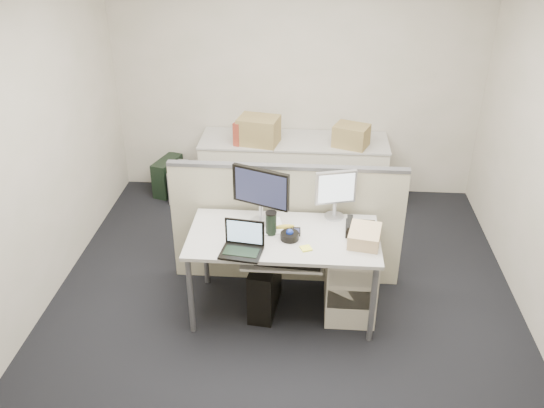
# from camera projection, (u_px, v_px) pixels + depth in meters

# --- Properties ---
(floor) EXTENTS (4.00, 4.50, 0.01)m
(floor) POSITION_uv_depth(u_px,v_px,m) (283.00, 309.00, 4.87)
(floor) COLOR black
(floor) RESTS_ON ground
(wall_back) EXTENTS (4.00, 0.02, 2.70)m
(wall_back) POSITION_uv_depth(u_px,v_px,m) (296.00, 76.00, 6.17)
(wall_back) COLOR #B5B198
(wall_back) RESTS_ON ground
(wall_front) EXTENTS (4.00, 0.02, 2.70)m
(wall_front) POSITION_uv_depth(u_px,v_px,m) (252.00, 406.00, 2.25)
(wall_front) COLOR #B5B198
(wall_front) RESTS_ON ground
(wall_left) EXTENTS (0.02, 4.50, 2.70)m
(wall_left) POSITION_uv_depth(u_px,v_px,m) (20.00, 155.00, 4.34)
(wall_left) COLOR #B5B198
(wall_left) RESTS_ON ground
(desk) EXTENTS (1.50, 0.75, 0.73)m
(desk) POSITION_uv_depth(u_px,v_px,m) (283.00, 242.00, 4.54)
(desk) COLOR #ADABA4
(desk) RESTS_ON floor
(keyboard_tray) EXTENTS (0.62, 0.32, 0.02)m
(keyboard_tray) POSITION_uv_depth(u_px,v_px,m) (282.00, 260.00, 4.41)
(keyboard_tray) COLOR #ADABA4
(keyboard_tray) RESTS_ON desk
(drawer_pedestal) EXTENTS (0.40, 0.55, 0.65)m
(drawer_pedestal) POSITION_uv_depth(u_px,v_px,m) (350.00, 277.00, 4.71)
(drawer_pedestal) COLOR beige
(drawer_pedestal) RESTS_ON floor
(cubicle_partition) EXTENTS (2.00, 0.06, 1.10)m
(cubicle_partition) POSITION_uv_depth(u_px,v_px,m) (286.00, 226.00, 4.99)
(cubicle_partition) COLOR #ADA789
(cubicle_partition) RESTS_ON floor
(back_counter) EXTENTS (2.00, 0.60, 0.72)m
(back_counter) POSITION_uv_depth(u_px,v_px,m) (293.00, 172.00, 6.37)
(back_counter) COLOR beige
(back_counter) RESTS_ON floor
(monitor_main) EXTENTS (0.52, 0.36, 0.48)m
(monitor_main) POSITION_uv_depth(u_px,v_px,m) (261.00, 197.00, 4.56)
(monitor_main) COLOR black
(monitor_main) RESTS_ON desk
(monitor_small) EXTENTS (0.37, 0.25, 0.41)m
(monitor_small) POSITION_uv_depth(u_px,v_px,m) (335.00, 195.00, 4.66)
(monitor_small) COLOR #B7B7BC
(monitor_small) RESTS_ON desk
(laptop) EXTENTS (0.33, 0.27, 0.23)m
(laptop) POSITION_uv_depth(u_px,v_px,m) (241.00, 241.00, 4.23)
(laptop) COLOR black
(laptop) RESTS_ON desk
(trackball) EXTENTS (0.15, 0.15, 0.06)m
(trackball) POSITION_uv_depth(u_px,v_px,m) (290.00, 236.00, 4.45)
(trackball) COLOR black
(trackball) RESTS_ON desk
(desk_phone) EXTENTS (0.24, 0.20, 0.07)m
(desk_phone) POSITION_uv_depth(u_px,v_px,m) (360.00, 229.00, 4.52)
(desk_phone) COLOR black
(desk_phone) RESTS_ON desk
(paper_stack) EXTENTS (0.26, 0.30, 0.01)m
(paper_stack) POSITION_uv_depth(u_px,v_px,m) (270.00, 226.00, 4.62)
(paper_stack) COLOR white
(paper_stack) RESTS_ON desk
(sticky_pad) EXTENTS (0.10, 0.10, 0.01)m
(sticky_pad) POSITION_uv_depth(u_px,v_px,m) (306.00, 248.00, 4.34)
(sticky_pad) COLOR #F8FA3F
(sticky_pad) RESTS_ON desk
(travel_mug) EXTENTS (0.10, 0.10, 0.18)m
(travel_mug) POSITION_uv_depth(u_px,v_px,m) (271.00, 224.00, 4.49)
(travel_mug) COLOR black
(travel_mug) RESTS_ON desk
(banana) EXTENTS (0.17, 0.08, 0.04)m
(banana) POSITION_uv_depth(u_px,v_px,m) (284.00, 227.00, 4.59)
(banana) COLOR gold
(banana) RESTS_ON desk
(cellphone) EXTENTS (0.06, 0.12, 0.02)m
(cellphone) POSITION_uv_depth(u_px,v_px,m) (297.00, 232.00, 4.54)
(cellphone) COLOR black
(cellphone) RESTS_ON desk
(manila_folders) EXTENTS (0.28, 0.33, 0.11)m
(manila_folders) POSITION_uv_depth(u_px,v_px,m) (365.00, 236.00, 4.40)
(manila_folders) COLOR #D5B584
(manila_folders) RESTS_ON desk
(keyboard) EXTENTS (0.51, 0.22, 0.03)m
(keyboard) POSITION_uv_depth(u_px,v_px,m) (288.00, 261.00, 4.36)
(keyboard) COLOR black
(keyboard) RESTS_ON keyboard_tray
(pc_tower_desk) EXTENTS (0.25, 0.51, 0.46)m
(pc_tower_desk) POSITION_uv_depth(u_px,v_px,m) (265.00, 286.00, 4.76)
(pc_tower_desk) COLOR black
(pc_tower_desk) RESTS_ON floor
(pc_tower_spare_dark) EXTENTS (0.30, 0.47, 0.41)m
(pc_tower_spare_dark) POSITION_uv_depth(u_px,v_px,m) (168.00, 176.00, 6.63)
(pc_tower_spare_dark) COLOR black
(pc_tower_spare_dark) RESTS_ON floor
(pc_tower_spare_silver) EXTENTS (0.17, 0.41, 0.38)m
(pc_tower_spare_silver) POSITION_uv_depth(u_px,v_px,m) (179.00, 182.00, 6.53)
(pc_tower_spare_silver) COLOR #B7B7BC
(pc_tower_spare_silver) RESTS_ON floor
(cardboard_box_left) EXTENTS (0.46, 0.38, 0.31)m
(cardboard_box_left) POSITION_uv_depth(u_px,v_px,m) (259.00, 131.00, 6.04)
(cardboard_box_left) COLOR #9A8046
(cardboard_box_left) RESTS_ON back_counter
(cardboard_box_right) EXTENTS (0.42, 0.37, 0.25)m
(cardboard_box_right) POSITION_uv_depth(u_px,v_px,m) (351.00, 137.00, 5.99)
(cardboard_box_right) COLOR #9A8046
(cardboard_box_right) RESTS_ON back_counter
(red_binder) EXTENTS (0.16, 0.30, 0.27)m
(red_binder) POSITION_uv_depth(u_px,v_px,m) (242.00, 132.00, 6.08)
(red_binder) COLOR #9C3725
(red_binder) RESTS_ON back_counter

